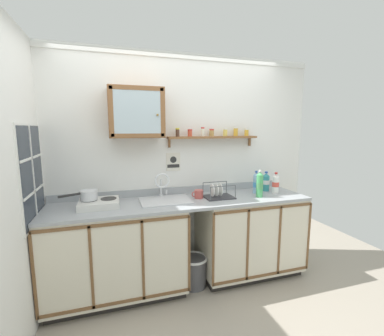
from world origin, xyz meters
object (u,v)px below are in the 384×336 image
(saucepan, at_px, (88,195))
(warning_sign, at_px, (173,162))
(bottle_soda_green_2, at_px, (260,185))
(trash_bin, at_px, (194,270))
(sink, at_px, (165,202))
(mug, at_px, (199,194))
(bottle_opaque_white_3, at_px, (276,184))
(wall_cabinet, at_px, (136,113))
(dish_rack, at_px, (218,194))
(bottle_detergent_teal_0, at_px, (266,182))
(bottle_water_blue_1, at_px, (256,183))
(hot_plate_stove, at_px, (99,203))

(saucepan, xyz_separation_m, warning_sign, (0.91, 0.26, 0.25))
(bottle_soda_green_2, bearing_deg, trash_bin, 176.73)
(sink, relative_size, mug, 3.90)
(bottle_opaque_white_3, bearing_deg, wall_cabinet, 172.68)
(dish_rack, bearing_deg, bottle_detergent_teal_0, 10.17)
(bottle_soda_green_2, distance_m, trash_bin, 1.18)
(trash_bin, bearing_deg, saucepan, 173.23)
(bottle_soda_green_2, bearing_deg, dish_rack, 166.38)
(bottle_water_blue_1, bearing_deg, saucepan, 179.89)
(bottle_detergent_teal_0, xyz_separation_m, warning_sign, (-1.11, 0.19, 0.26))
(hot_plate_stove, bearing_deg, bottle_opaque_white_3, -1.54)
(hot_plate_stove, bearing_deg, bottle_soda_green_2, -4.89)
(hot_plate_stove, relative_size, wall_cabinet, 0.68)
(saucepan, relative_size, bottle_soda_green_2, 1.11)
(sink, height_order, dish_rack, sink)
(hot_plate_stove, relative_size, bottle_detergent_teal_0, 1.58)
(bottle_detergent_teal_0, xyz_separation_m, dish_rack, (-0.68, -0.12, -0.07))
(sink, xyz_separation_m, warning_sign, (0.16, 0.27, 0.39))
(hot_plate_stove, height_order, wall_cabinet, wall_cabinet)
(bottle_soda_green_2, bearing_deg, mug, 167.44)
(bottle_detergent_teal_0, height_order, bottle_soda_green_2, bottle_soda_green_2)
(saucepan, xyz_separation_m, dish_rack, (1.33, -0.06, -0.08))
(bottle_opaque_white_3, bearing_deg, bottle_detergent_teal_0, 105.86)
(sink, distance_m, warning_sign, 0.50)
(bottle_water_blue_1, distance_m, dish_rack, 0.51)
(mug, xyz_separation_m, warning_sign, (-0.22, 0.27, 0.33))
(hot_plate_stove, height_order, bottle_soda_green_2, bottle_soda_green_2)
(sink, distance_m, saucepan, 0.76)
(saucepan, bearing_deg, warning_sign, 15.77)
(hot_plate_stove, distance_m, saucepan, 0.13)
(bottle_detergent_teal_0, height_order, dish_rack, bottle_detergent_teal_0)
(sink, bearing_deg, bottle_water_blue_1, 0.45)
(bottle_opaque_white_3, xyz_separation_m, trash_bin, (-1.02, -0.05, -0.89))
(bottle_opaque_white_3, relative_size, wall_cabinet, 0.45)
(wall_cabinet, xyz_separation_m, warning_sign, (0.41, 0.13, -0.54))
(bottle_detergent_teal_0, relative_size, wall_cabinet, 0.43)
(bottle_soda_green_2, height_order, mug, bottle_soda_green_2)
(hot_plate_stove, bearing_deg, warning_sign, 18.88)
(bottle_water_blue_1, distance_m, bottle_soda_green_2, 0.17)
(bottle_water_blue_1, bearing_deg, hot_plate_stove, -179.41)
(bottle_soda_green_2, distance_m, bottle_opaque_white_3, 0.29)
(sink, relative_size, trash_bin, 1.56)
(saucepan, xyz_separation_m, wall_cabinet, (0.49, 0.13, 0.79))
(sink, xyz_separation_m, wall_cabinet, (-0.26, 0.14, 0.93))
(sink, height_order, bottle_soda_green_2, bottle_soda_green_2)
(dish_rack, height_order, warning_sign, warning_sign)
(saucepan, bearing_deg, sink, -0.91)
(bottle_opaque_white_3, bearing_deg, dish_rack, 178.64)
(sink, xyz_separation_m, bottle_water_blue_1, (1.08, 0.01, 0.14))
(dish_rack, xyz_separation_m, warning_sign, (-0.43, 0.31, 0.34))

